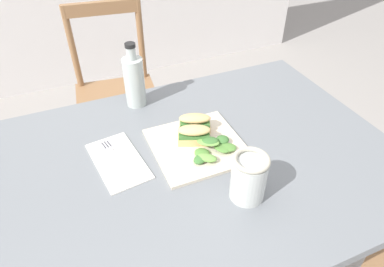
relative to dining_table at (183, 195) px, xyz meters
The scene contains 10 objects.
dining_table is the anchor object (origin of this frame).
chair_wooden_far 0.90m from the dining_table, 90.75° to the left, with size 0.44×0.44×0.87m.
plate_lunch 0.16m from the dining_table, 33.40° to the left, with size 0.25×0.25×0.01m, color beige.
sandwich_half_front 0.19m from the dining_table, 43.52° to the left, with size 0.10×0.08×0.06m.
sandwich_half_back 0.22m from the dining_table, 51.89° to the left, with size 0.10×0.08×0.06m.
salad_mixed_greens 0.18m from the dining_table, ahead, with size 0.15×0.13×0.03m.
napkin_folded 0.22m from the dining_table, 156.00° to the left, with size 0.12×0.22×0.00m, color silver.
fork_on_napkin 0.23m from the dining_table, 151.68° to the left, with size 0.06×0.18×0.00m.
bottle_cold_brew 0.39m from the dining_table, 95.97° to the left, with size 0.07×0.07×0.22m.
mason_jar_iced_tea 0.27m from the dining_table, 59.35° to the right, with size 0.09×0.09×0.12m.
Camera 1 is at (-0.10, -0.58, 1.39)m, focal length 32.05 mm.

